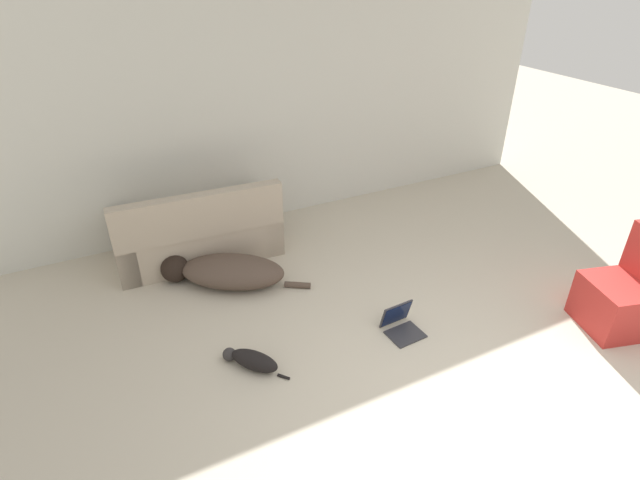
% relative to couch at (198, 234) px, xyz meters
% --- Properties ---
extents(ground_plane, '(20.00, 20.00, 0.00)m').
position_rel_couch_xyz_m(ground_plane, '(1.35, -3.28, -0.28)').
color(ground_plane, '#BCB29E').
extents(wall_back, '(7.43, 0.06, 2.76)m').
position_rel_couch_xyz_m(wall_back, '(1.35, 0.59, 1.10)').
color(wall_back, beige).
rests_on(wall_back, ground_plane).
extents(couch, '(1.80, 0.93, 0.89)m').
position_rel_couch_xyz_m(couch, '(0.00, 0.00, 0.00)').
color(couch, tan).
rests_on(couch, ground_plane).
extents(dog, '(1.41, 1.04, 0.30)m').
position_rel_couch_xyz_m(dog, '(0.09, -0.67, -0.13)').
color(dog, '#4C3D33').
rests_on(dog, ground_plane).
extents(cat, '(0.45, 0.53, 0.17)m').
position_rel_couch_xyz_m(cat, '(-0.09, -1.93, -0.20)').
color(cat, black).
rests_on(cat, ground_plane).
extents(laptop_open, '(0.33, 0.33, 0.26)m').
position_rel_couch_xyz_m(laptop_open, '(1.28, -2.08, -0.20)').
color(laptop_open, '#2D2D33').
rests_on(laptop_open, ground_plane).
extents(side_chair, '(0.69, 0.69, 0.94)m').
position_rel_couch_xyz_m(side_chair, '(3.10, -2.92, 0.04)').
color(side_chair, '#B72D28').
rests_on(side_chair, ground_plane).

